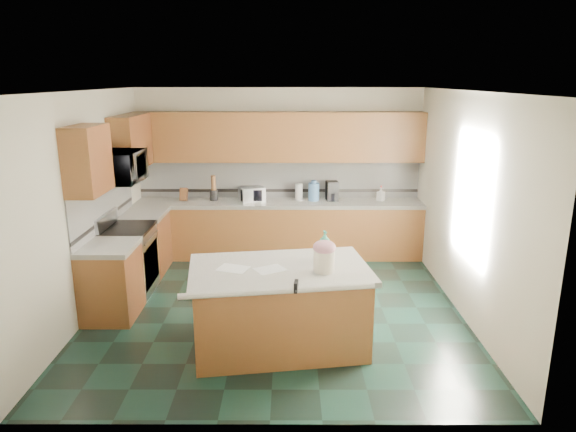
{
  "coord_description": "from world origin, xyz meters",
  "views": [
    {
      "loc": [
        0.16,
        -6.04,
        2.84
      ],
      "look_at": [
        0.15,
        0.35,
        1.12
      ],
      "focal_mm": 32.0,
      "sensor_mm": 36.0,
      "label": 1
    }
  ],
  "objects_px": {
    "island_base": "(280,310)",
    "coffee_maker": "(332,191)",
    "treat_jar": "(324,261)",
    "soap_bottle_island": "(325,246)",
    "knife_block": "(184,194)",
    "island_top": "(279,270)",
    "toaster_oven": "(252,194)"
  },
  "relations": [
    {
      "from": "island_base",
      "to": "island_top",
      "type": "bearing_deg",
      "value": 0.0
    },
    {
      "from": "soap_bottle_island",
      "to": "knife_block",
      "type": "bearing_deg",
      "value": 113.47
    },
    {
      "from": "treat_jar",
      "to": "island_base",
      "type": "bearing_deg",
      "value": 168.9
    },
    {
      "from": "treat_jar",
      "to": "toaster_oven",
      "type": "xyz_separation_m",
      "value": [
        -0.96,
        3.14,
        -0.0
      ]
    },
    {
      "from": "soap_bottle_island",
      "to": "knife_block",
      "type": "xyz_separation_m",
      "value": [
        -2.09,
        2.8,
        -0.06
      ]
    },
    {
      "from": "knife_block",
      "to": "toaster_oven",
      "type": "relative_size",
      "value": 0.55
    },
    {
      "from": "toaster_oven",
      "to": "knife_block",
      "type": "bearing_deg",
      "value": 156.79
    },
    {
      "from": "island_base",
      "to": "toaster_oven",
      "type": "distance_m",
      "value": 3.13
    },
    {
      "from": "toaster_oven",
      "to": "coffee_maker",
      "type": "xyz_separation_m",
      "value": [
        1.3,
        0.03,
        0.05
      ]
    },
    {
      "from": "toaster_oven",
      "to": "island_base",
      "type": "bearing_deg",
      "value": -103.85
    },
    {
      "from": "island_base",
      "to": "coffee_maker",
      "type": "bearing_deg",
      "value": 67.15
    },
    {
      "from": "island_base",
      "to": "treat_jar",
      "type": "relative_size",
      "value": 7.92
    },
    {
      "from": "island_base",
      "to": "soap_bottle_island",
      "type": "height_order",
      "value": "soap_bottle_island"
    },
    {
      "from": "island_top",
      "to": "soap_bottle_island",
      "type": "height_order",
      "value": "soap_bottle_island"
    },
    {
      "from": "treat_jar",
      "to": "coffee_maker",
      "type": "bearing_deg",
      "value": 87.07
    },
    {
      "from": "knife_block",
      "to": "island_base",
      "type": "bearing_deg",
      "value": -57.6
    },
    {
      "from": "knife_block",
      "to": "toaster_oven",
      "type": "height_order",
      "value": "toaster_oven"
    },
    {
      "from": "knife_block",
      "to": "coffee_maker",
      "type": "height_order",
      "value": "coffee_maker"
    },
    {
      "from": "island_top",
      "to": "toaster_oven",
      "type": "height_order",
      "value": "toaster_oven"
    },
    {
      "from": "island_top",
      "to": "knife_block",
      "type": "xyz_separation_m",
      "value": [
        -1.6,
        3.03,
        0.13
      ]
    },
    {
      "from": "island_base",
      "to": "knife_block",
      "type": "distance_m",
      "value": 3.48
    },
    {
      "from": "coffee_maker",
      "to": "treat_jar",
      "type": "bearing_deg",
      "value": -102.8
    },
    {
      "from": "toaster_oven",
      "to": "coffee_maker",
      "type": "bearing_deg",
      "value": -21.88
    },
    {
      "from": "soap_bottle_island",
      "to": "toaster_oven",
      "type": "height_order",
      "value": "soap_bottle_island"
    },
    {
      "from": "island_top",
      "to": "toaster_oven",
      "type": "distance_m",
      "value": 3.07
    },
    {
      "from": "treat_jar",
      "to": "knife_block",
      "type": "distance_m",
      "value": 3.76
    },
    {
      "from": "island_base",
      "to": "treat_jar",
      "type": "bearing_deg",
      "value": -22.47
    },
    {
      "from": "knife_block",
      "to": "toaster_oven",
      "type": "bearing_deg",
      "value": 4.49
    },
    {
      "from": "island_base",
      "to": "island_top",
      "type": "distance_m",
      "value": 0.46
    },
    {
      "from": "knife_block",
      "to": "coffee_maker",
      "type": "bearing_deg",
      "value": 5.21
    },
    {
      "from": "treat_jar",
      "to": "soap_bottle_island",
      "type": "bearing_deg",
      "value": 88.64
    },
    {
      "from": "treat_jar",
      "to": "soap_bottle_island",
      "type": "height_order",
      "value": "soap_bottle_island"
    }
  ]
}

